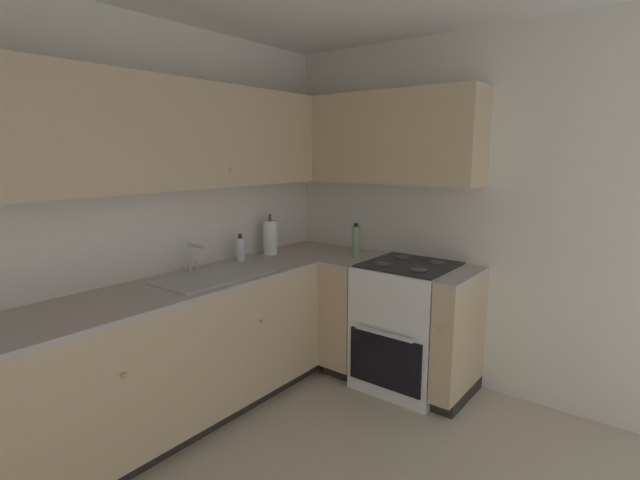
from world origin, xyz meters
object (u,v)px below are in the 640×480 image
Objects in this scene: oven_range at (408,324)px; paper_towel_roll at (270,237)px; soap_bottle at (240,249)px; oil_bottle at (356,241)px.

paper_towel_roll is (-0.34, 1.04, 0.58)m from oven_range.
paper_towel_roll is (0.30, -0.02, 0.05)m from soap_bottle.
soap_bottle is 0.76× the size of oil_bottle.
soap_bottle is at bearing 176.14° from paper_towel_roll.
oil_bottle reaches higher than soap_bottle.
soap_bottle is at bearing 135.39° from oil_bottle.
paper_towel_roll is at bearing 108.11° from oven_range.
oil_bottle reaches higher than oven_range.
oil_bottle is at bearing 92.43° from oven_range.
soap_bottle is 0.87m from oil_bottle.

